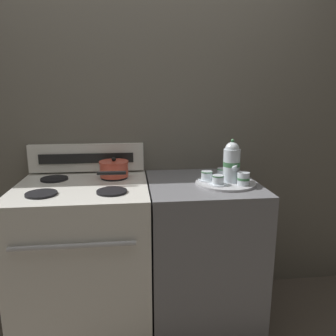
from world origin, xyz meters
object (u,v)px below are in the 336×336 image
stove (86,258)px  creamer_jug (243,179)px  saucepan (114,169)px  teapot (232,162)px  teacup_front (218,180)px  serving_tray (225,183)px  teacup_right (222,173)px  teacup_left (207,176)px

stove → creamer_jug: bearing=-8.6°
stove → saucepan: size_ratio=3.37×
teapot → teacup_front: bearing=-147.9°
serving_tray → creamer_jug: 0.12m
teapot → teacup_right: 0.14m
serving_tray → teacup_right: teacup_right is taller
stove → teapot: (0.86, -0.06, 0.58)m
serving_tray → teacup_front: bearing=-135.7°
serving_tray → creamer_jug: size_ratio=4.78×
stove → serving_tray: 0.95m
saucepan → teacup_left: 0.57m
teacup_right → creamer_jug: creamer_jug is taller
stove → teacup_right: teacup_right is taller
teapot → teacup_left: bearing=161.7°
teapot → creamer_jug: teapot is taller
teacup_left → creamer_jug: size_ratio=1.37×
saucepan → teapot: (0.68, -0.21, 0.07)m
saucepan → teacup_left: (0.55, -0.16, -0.02)m
creamer_jug → teacup_front: bearing=171.6°
stove → serving_tray: size_ratio=2.64×
saucepan → teapot: size_ratio=1.09×
teacup_left → teacup_front: bearing=-68.4°
teacup_right → saucepan: bearing=171.6°
teacup_left → teacup_right: bearing=29.8°
teacup_front → creamer_jug: (0.14, -0.02, 0.01)m
teacup_front → saucepan: bearing=155.7°
teacup_left → teacup_right: size_ratio=1.00×
teapot → teacup_right: teapot is taller
teapot → creamer_jug: size_ratio=3.43×
teacup_left → creamer_jug: creamer_jug is taller
serving_tray → stove: bearing=176.1°
teacup_left → teacup_front: size_ratio=1.00×
stove → teacup_left: size_ratio=9.18×
teacup_left → teacup_front: 0.11m
teacup_right → creamer_jug: (0.07, -0.19, 0.01)m
serving_tray → creamer_jug: bearing=-45.8°
stove → saucepan: saucepan is taller
serving_tray → teacup_front: 0.09m
stove → teacup_left: 0.88m
serving_tray → teacup_right: (0.01, 0.11, 0.03)m
saucepan → teacup_right: size_ratio=2.72×
saucepan → serving_tray: bearing=-17.5°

